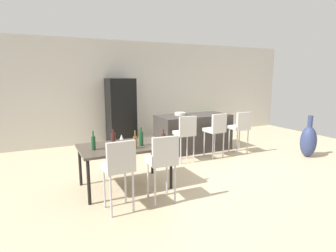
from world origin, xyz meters
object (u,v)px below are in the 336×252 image
Objects in this scene: bar_chair_middle at (216,128)px; wine_bottle_corner at (113,140)px; potted_plant at (210,123)px; bar_chair_left at (185,132)px; wine_glass_left at (121,137)px; kitchen_island at (193,132)px; fruit_bowl at (180,114)px; wine_bottle_near at (164,140)px; wine_bottle_end at (141,138)px; floor_vase at (308,141)px; bar_chair_right at (241,126)px; wine_bottle_middle at (135,142)px; refrigerator at (121,112)px; wine_bottle_far at (93,143)px; dining_chair_near at (119,165)px; dining_chair_far at (163,158)px; dining_table at (124,149)px.

bar_chair_middle is 3.52× the size of wine_bottle_corner.
potted_plant is (1.39, 2.26, -0.31)m from bar_chair_middle.
bar_chair_left reaches higher than wine_glass_left.
fruit_bowl is at bearing 159.65° from kitchen_island.
wine_bottle_near is (0.77, -0.33, -0.01)m from wine_bottle_corner.
floor_vase is (4.20, -0.03, -0.48)m from wine_bottle_end.
bar_chair_right is 2.37m from potted_plant.
wine_bottle_end is at bearing 39.78° from wine_bottle_middle.
wine_bottle_middle is at bearing 172.51° from wine_bottle_near.
bar_chair_right is 3.27m from refrigerator.
wine_bottle_middle is at bearing -161.67° from bar_chair_right.
dining_chair_near is at bearing -76.57° from wine_bottle_far.
wine_bottle_end is 0.49× the size of potted_plant.
dining_chair_near is 5.67m from potted_plant.
floor_vase is (2.83, -0.92, -0.31)m from bar_chair_left.
refrigerator is at bearing 135.87° from kitchen_island.
dining_chair_far is 0.99m from wine_bottle_corner.
bar_chair_right reaches higher than wine_bottle_near.
bar_chair_middle is 1.00× the size of dining_chair_far.
floor_vase reaches higher than fruit_bowl.
bar_chair_left is at bearing 180.00° from bar_chair_right.
wine_bottle_end is at bearing -138.60° from potted_plant.
fruit_bowl is (-0.32, 0.12, 0.50)m from kitchen_island.
refrigerator reaches higher than dining_chair_near.
wine_bottle_end is at bearing -146.89° from bar_chair_left.
dining_chair_far is (-1.99, -2.41, 0.24)m from kitchen_island.
wine_bottle_far reaches higher than floor_vase.
floor_vase is at bearing -35.74° from bar_chair_right.
wine_bottle_corner is (-2.51, -1.58, 0.40)m from kitchen_island.
fruit_bowl is at bearing 68.33° from bar_chair_left.
dining_chair_far reaches higher than wine_bottle_far.
dining_chair_near is at bearing -127.47° from wine_bottle_middle.
bar_chair_left is 0.82m from bar_chair_middle.
bar_chair_right is (0.85, -0.82, 0.24)m from kitchen_island.
bar_chair_left is 1.79m from dining_table.
bar_chair_left is at bearing 50.87° from dining_chair_far.
dining_chair_far is at bearing -170.81° from floor_vase.
fruit_bowl is at bearing 115.17° from bar_chair_middle.
kitchen_island is 3.59m from dining_chair_near.
wine_bottle_corner is (0.34, 0.05, 0.01)m from wine_bottle_far.
kitchen_island is 0.86m from bar_chair_middle.
wine_bottle_near reaches higher than potted_plant.
bar_chair_middle is 0.74m from bar_chair_right.
bar_chair_middle is (0.12, -0.82, 0.24)m from kitchen_island.
bar_chair_right is at bearing 144.26° from floor_vase.
dining_table is at bearing -162.86° from bar_chair_middle.
wine_bottle_middle is 0.95× the size of wine_bottle_end.
wine_bottle_near is 0.29× the size of floor_vase.
wine_bottle_far is at bearing -171.79° from wine_bottle_corner.
kitchen_island is 6.30× the size of wine_bottle_corner.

